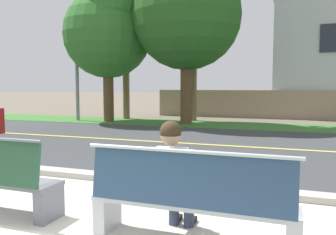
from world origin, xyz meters
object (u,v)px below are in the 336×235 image
(bench_right, at_px, (190,201))
(shade_tree_left, at_px, (189,6))
(shade_tree_far_left, at_px, (109,27))
(streetlamp, at_px, (78,24))
(seated_person_white, at_px, (174,174))

(bench_right, bearing_deg, shade_tree_left, 106.58)
(bench_right, relative_size, shade_tree_far_left, 0.32)
(streetlamp, bearing_deg, bench_right, -51.77)
(streetlamp, bearing_deg, shade_tree_far_left, -4.28)
(seated_person_white, xyz_separation_m, shade_tree_far_left, (-6.65, 10.57, 3.52))
(seated_person_white, distance_m, shade_tree_left, 11.90)
(seated_person_white, bearing_deg, streetlamp, 127.90)
(bench_right, bearing_deg, seated_person_white, 143.77)
(streetlamp, height_order, shade_tree_left, streetlamp)
(streetlamp, relative_size, shade_tree_far_left, 1.22)
(seated_person_white, relative_size, streetlamp, 0.16)
(bench_right, distance_m, shade_tree_left, 12.19)
(seated_person_white, height_order, streetlamp, streetlamp)
(streetlamp, distance_m, shade_tree_left, 5.34)
(bench_right, bearing_deg, streetlamp, 128.23)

